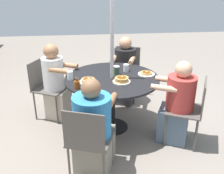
% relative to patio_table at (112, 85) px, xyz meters
% --- Properties ---
extents(ground_plane, '(12.00, 12.00, 0.00)m').
position_rel_patio_table_xyz_m(ground_plane, '(0.00, 0.00, -0.66)').
color(ground_plane, gray).
extents(patio_table, '(1.25, 1.25, 0.76)m').
position_rel_patio_table_xyz_m(patio_table, '(0.00, 0.00, 0.00)').
color(patio_table, black).
rests_on(patio_table, ground).
extents(umbrella_pole, '(0.05, 0.05, 2.10)m').
position_rel_patio_table_xyz_m(umbrella_pole, '(0.00, 0.00, 0.39)').
color(umbrella_pole, '#ADADB2').
rests_on(umbrella_pole, ground).
extents(patio_chair_north, '(0.58, 0.58, 0.87)m').
position_rel_patio_table_xyz_m(patio_chair_north, '(0.45, 0.94, -0.15)').
color(patio_chair_north, '#514C47').
rests_on(patio_chair_north, ground).
extents(diner_north, '(0.46, 0.53, 1.14)m').
position_rel_patio_table_xyz_m(diner_north, '(0.38, 0.79, -0.13)').
color(diner_north, beige).
rests_on(diner_north, ground).
extents(patio_chair_east, '(0.55, 0.55, 0.87)m').
position_rel_patio_table_xyz_m(patio_chair_east, '(-0.98, 0.34, -0.15)').
color(patio_chair_east, '#514C47').
rests_on(patio_chair_east, ground).
extents(diner_east, '(0.59, 0.53, 1.10)m').
position_rel_patio_table_xyz_m(diner_east, '(-0.82, 0.29, -0.17)').
color(diner_east, gray).
rests_on(diner_east, ground).
extents(patio_chair_south, '(0.58, 0.58, 0.87)m').
position_rel_patio_table_xyz_m(patio_chair_south, '(-0.45, -0.94, -0.15)').
color(patio_chair_south, '#514C47').
rests_on(patio_chair_south, ground).
extents(diner_south, '(0.52, 0.58, 1.09)m').
position_rel_patio_table_xyz_m(diner_south, '(-0.38, -0.78, -0.17)').
color(diner_south, slate).
rests_on(diner_south, ground).
extents(patio_chair_west, '(0.56, 0.56, 0.87)m').
position_rel_patio_table_xyz_m(patio_chair_west, '(0.98, -0.35, -0.15)').
color(patio_chair_west, '#514C47').
rests_on(patio_chair_west, ground).
extents(diner_west, '(0.55, 0.48, 1.10)m').
position_rel_patio_table_xyz_m(diner_west, '(0.82, -0.29, -0.16)').
color(diner_west, '#3D3D42').
rests_on(diner_west, ground).
extents(pancake_plate_a, '(0.23, 0.23, 0.06)m').
position_rel_patio_table_xyz_m(pancake_plate_a, '(-0.13, 0.31, 0.13)').
color(pancake_plate_a, silver).
rests_on(pancake_plate_a, patio_table).
extents(pancake_plate_b, '(0.23, 0.23, 0.05)m').
position_rel_patio_table_xyz_m(pancake_plate_b, '(0.06, -0.47, 0.12)').
color(pancake_plate_b, silver).
rests_on(pancake_plate_b, patio_table).
extents(pancake_plate_c, '(0.23, 0.23, 0.08)m').
position_rel_patio_table_xyz_m(pancake_plate_c, '(-0.17, -0.10, 0.13)').
color(pancake_plate_c, silver).
rests_on(pancake_plate_c, patio_table).
extents(syrup_bottle, '(0.09, 0.07, 0.13)m').
position_rel_patio_table_xyz_m(syrup_bottle, '(-0.30, 0.45, 0.16)').
color(syrup_bottle, brown).
rests_on(syrup_bottle, patio_table).
extents(coffee_cup, '(0.08, 0.08, 0.12)m').
position_rel_patio_table_xyz_m(coffee_cup, '(0.11, -0.07, 0.16)').
color(coffee_cup, '#33513D').
rests_on(coffee_cup, patio_table).
extents(drinking_glass_a, '(0.08, 0.08, 0.10)m').
position_rel_patio_table_xyz_m(drinking_glass_a, '(0.22, -0.22, 0.15)').
color(drinking_glass_a, silver).
rests_on(drinking_glass_a, patio_table).
extents(drinking_glass_b, '(0.08, 0.08, 0.11)m').
position_rel_patio_table_xyz_m(drinking_glass_b, '(-0.01, 0.54, 0.16)').
color(drinking_glass_b, silver).
rests_on(drinking_glass_b, patio_table).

